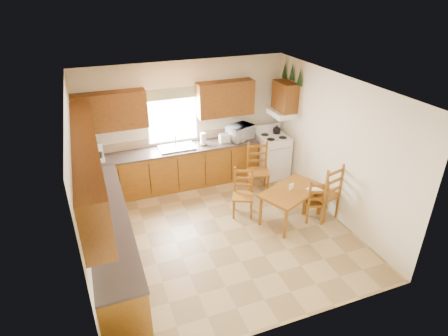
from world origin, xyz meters
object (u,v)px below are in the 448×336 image
object	(u,v)px
microwave	(240,132)
stove	(272,156)
chair_far_right	(258,169)
dining_table	(291,205)
chair_near_right	(324,191)
chair_near_left	(315,199)
chair_far_left	(243,193)

from	to	relation	value
microwave	stove	bearing A→B (deg)	-42.62
microwave	chair_far_right	distance (m)	0.98
stove	dining_table	distance (m)	1.84
chair_near_right	chair_far_right	bearing A→B (deg)	-75.20
dining_table	chair_near_left	bearing A→B (deg)	-44.04
chair_far_left	chair_far_right	xyz separation A→B (m)	(0.67, 0.72, 0.06)
stove	chair_near_left	distance (m)	1.91
stove	microwave	xyz separation A→B (m)	(-0.71, 0.26, 0.60)
chair_near_right	chair_far_left	world-z (taller)	chair_near_right
chair_near_right	microwave	bearing A→B (deg)	-83.46
microwave	chair_far_right	bearing A→B (deg)	-107.36
microwave	chair_far_left	bearing A→B (deg)	-133.71
dining_table	chair_far_left	bearing A→B (deg)	124.65
chair_far_right	stove	bearing A→B (deg)	58.16
microwave	chair_far_left	world-z (taller)	microwave
stove	microwave	distance (m)	0.97
chair_far_left	chair_far_right	world-z (taller)	chair_far_right
chair_near_right	chair_far_left	size ratio (longest dim) A/B	1.21
stove	chair_near_left	bearing A→B (deg)	-90.83
chair_far_left	microwave	bearing A→B (deg)	93.90
dining_table	chair_near_left	xyz separation A→B (m)	(0.43, -0.15, 0.13)
dining_table	chair_far_right	size ratio (longest dim) A/B	1.13
chair_near_left	chair_far_left	size ratio (longest dim) A/B	0.95
dining_table	chair_near_right	distance (m)	0.69
microwave	dining_table	world-z (taller)	microwave
chair_near_left	chair_far_left	world-z (taller)	chair_far_left
chair_near_right	chair_far_right	world-z (taller)	chair_near_right
stove	chair_far_right	distance (m)	0.85
dining_table	chair_near_left	distance (m)	0.47
microwave	dining_table	bearing A→B (deg)	-107.15
chair_far_left	chair_far_right	bearing A→B (deg)	72.20
chair_near_right	dining_table	bearing A→B (deg)	-26.54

